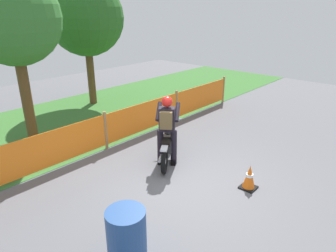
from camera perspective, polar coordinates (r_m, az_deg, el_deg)
ground at (r=6.62m, az=2.27°, el=-10.78°), size 24.00×24.00×0.02m
grass_verge at (r=10.38m, az=-20.42°, el=0.22°), size 24.00×5.30×0.01m
barrier_fence at (r=8.06m, az=-11.80°, el=-0.74°), size 11.63×0.08×1.05m
tree_leftmost at (r=8.65m, az=-27.51°, el=17.64°), size 2.36×2.36×4.50m
tree_near_left at (r=11.89m, az=-15.43°, el=19.23°), size 2.77×2.77×4.62m
motorcycle_lead at (r=7.36m, az=-0.00°, el=-3.30°), size 1.63×1.18×0.91m
rider_lead at (r=6.97m, az=-0.20°, el=-0.19°), size 0.79×0.72×1.69m
traffic_cone at (r=6.52m, az=15.23°, el=-9.38°), size 0.32×0.32×0.53m
spare_drum at (r=4.65m, az=-7.87°, el=-20.22°), size 0.58×0.58×0.88m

